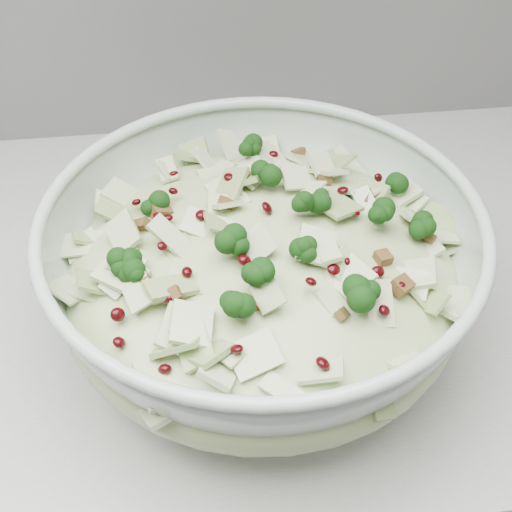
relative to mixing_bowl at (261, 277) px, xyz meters
The scene contains 3 objects.
counter 0.55m from the mixing_bowl, 37.05° to the left, with size 3.60×0.60×0.90m, color beige.
mixing_bowl is the anchor object (origin of this frame).
salad 0.02m from the mixing_bowl, behind, with size 0.38×0.38×0.15m.
Camera 1 is at (-0.19, 1.16, 1.43)m, focal length 50.00 mm.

